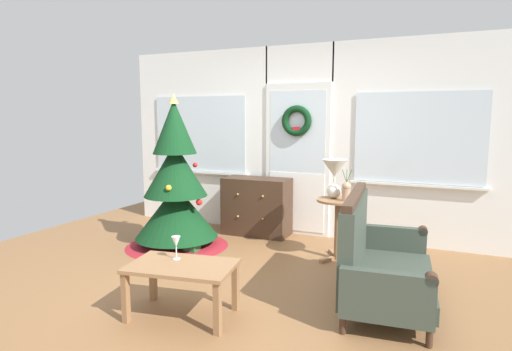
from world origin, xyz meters
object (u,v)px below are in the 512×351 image
flower_vase (346,190)px  wine_glass (176,243)px  dresser_cabinet (257,206)px  side_table (338,217)px  christmas_tree (176,193)px  gift_box (192,246)px  settee_sofa (376,260)px  table_lamp (335,173)px  coffee_table (182,272)px

flower_vase → wine_glass: size_ratio=1.79×
dresser_cabinet → side_table: 1.39m
christmas_tree → gift_box: size_ratio=11.52×
settee_sofa → table_lamp: 1.36m
side_table → coffee_table: side_table is taller
side_table → gift_box: side_table is taller
table_lamp → flower_vase: table_lamp is taller
side_table → gift_box: size_ratio=4.24×
dresser_cabinet → gift_box: 1.18m
table_lamp → coffee_table: (-0.75, -1.94, -0.61)m
christmas_tree → table_lamp: christmas_tree is taller
settee_sofa → gift_box: settee_sofa is taller
christmas_tree → side_table: 1.98m
table_lamp → wine_glass: 2.08m
side_table → wine_glass: bearing=-116.9°
dresser_cabinet → side_table: bearing=-25.0°
table_lamp → settee_sofa: bearing=-58.7°
wine_glass → coffee_table: bearing=-38.6°
flower_vase → wine_glass: (-1.02, -1.75, -0.23)m
settee_sofa → wine_glass: settee_sofa is taller
flower_vase → gift_box: size_ratio=2.15×
side_table → gift_box: bearing=-163.2°
side_table → wine_glass: (-0.92, -1.81, 0.08)m
coffee_table → gift_box: size_ratio=5.59×
flower_vase → coffee_table: flower_vase is taller
christmas_tree → side_table: (1.95, 0.32, -0.19)m
coffee_table → wine_glass: 0.25m
gift_box → side_table: bearing=16.8°
dresser_cabinet → coffee_table: size_ratio=0.99×
table_lamp → gift_box: size_ratio=2.70×
christmas_tree → flower_vase: christmas_tree is taller
settee_sofa → coffee_table: (-1.38, -0.90, -0.01)m
dresser_cabinet → wine_glass: size_ratio=4.65×
dresser_cabinet → gift_box: size_ratio=5.56×
settee_sofa → table_lamp: size_ratio=3.36×
christmas_tree → wine_glass: bearing=-55.7°
christmas_tree → settee_sofa: size_ratio=1.27×
table_lamp → flower_vase: (0.16, -0.10, -0.17)m
side_table → table_lamp: bearing=146.3°
side_table → gift_box: 1.74m
coffee_table → wine_glass: size_ratio=4.67×
side_table → coffee_table: bearing=-113.2°
christmas_tree → dresser_cabinet: bearing=52.6°
flower_vase → wine_glass: 2.04m
settee_sofa → side_table: size_ratio=2.14×
settee_sofa → gift_box: (-2.19, 0.51, -0.29)m
settee_sofa → flower_vase: 1.14m
christmas_tree → side_table: size_ratio=2.72×
side_table → wine_glass: size_ratio=3.54×
christmas_tree → side_table: bearing=9.2°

